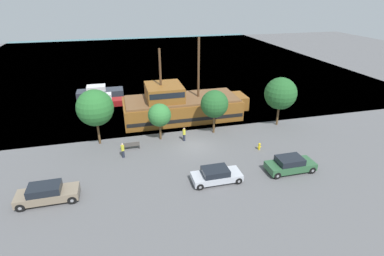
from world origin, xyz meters
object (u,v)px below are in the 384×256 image
object	(u,v)px
parked_car_curb_front	(47,193)
fire_hydrant	(259,146)
pirate_ship	(180,106)
pedestrian_walking_near	(123,150)
moored_boat_outer	(104,101)
bench_promenade_east	(131,145)
pedestrian_walking_far	(184,134)
moored_boat_dockside	(100,92)
parked_car_curb_mid	(216,175)
parked_car_curb_rear	(290,164)

from	to	relation	value
parked_car_curb_front	fire_hydrant	distance (m)	20.27
pirate_ship	pedestrian_walking_near	xyz separation A→B (m)	(-7.74, -8.56, -0.91)
moored_boat_outer	fire_hydrant	world-z (taller)	moored_boat_outer
fire_hydrant	pedestrian_walking_near	bearing A→B (deg)	172.15
moored_boat_outer	bench_promenade_east	distance (m)	14.54
parked_car_curb_front	pedestrian_walking_far	xyz separation A→B (m)	(12.79, 7.55, 0.04)
pirate_ship	moored_boat_dockside	distance (m)	15.78
bench_promenade_east	moored_boat_dockside	bearing A→B (deg)	100.62
moored_boat_outer	parked_car_curb_front	distance (m)	21.68
parked_car_curb_mid	bench_promenade_east	xyz separation A→B (m)	(-6.83, 7.74, -0.21)
parked_car_curb_mid	fire_hydrant	xyz separation A→B (m)	(6.21, 4.33, -0.24)
moored_boat_dockside	moored_boat_outer	xyz separation A→B (m)	(0.78, -4.57, -0.01)
pirate_ship	bench_promenade_east	bearing A→B (deg)	-134.41
parked_car_curb_front	pedestrian_walking_far	bearing A→B (deg)	30.55
moored_boat_outer	parked_car_curb_rear	bearing A→B (deg)	-53.03
parked_car_curb_rear	pedestrian_walking_far	bearing A→B (deg)	133.65
bench_promenade_east	pirate_ship	bearing A→B (deg)	45.59
moored_boat_outer	parked_car_curb_mid	world-z (taller)	moored_boat_outer
parked_car_curb_rear	parked_car_curb_mid	bearing A→B (deg)	178.95
moored_boat_outer	parked_car_curb_rear	size ratio (longest dim) A/B	1.68
moored_boat_outer	pedestrian_walking_near	size ratio (longest dim) A/B	4.79
parked_car_curb_mid	moored_boat_dockside	bearing A→B (deg)	111.30
parked_car_curb_rear	pedestrian_walking_near	xyz separation A→B (m)	(-14.74, 6.37, 0.06)
parked_car_curb_front	parked_car_curb_rear	bearing A→B (deg)	-2.39
moored_boat_dockside	parked_car_curb_front	size ratio (longest dim) A/B	1.51
bench_promenade_east	pedestrian_walking_far	distance (m)	5.92
moored_boat_outer	fire_hydrant	xyz separation A→B (m)	(15.79, -17.68, -0.23)
moored_boat_outer	bench_promenade_east	size ratio (longest dim) A/B	3.99
pirate_ship	moored_boat_outer	size ratio (longest dim) A/B	2.15
moored_boat_outer	parked_car_curb_mid	bearing A→B (deg)	-66.47
parked_car_curb_rear	pedestrian_walking_near	distance (m)	16.06
moored_boat_dockside	pedestrian_walking_far	bearing A→B (deg)	-62.77
parked_car_curb_rear	bench_promenade_east	xyz separation A→B (m)	(-13.92, 7.87, -0.28)
pedestrian_walking_far	pedestrian_walking_near	bearing A→B (deg)	-163.06
bench_promenade_east	pedestrian_walking_near	bearing A→B (deg)	-118.73
pedestrian_walking_far	moored_boat_outer	bearing A→B (deg)	122.18
pirate_ship	pedestrian_walking_far	world-z (taller)	pirate_ship
moored_boat_dockside	fire_hydrant	distance (m)	27.75
parked_car_curb_mid	pedestrian_walking_near	distance (m)	9.88
parked_car_curb_mid	pedestrian_walking_near	bearing A→B (deg)	140.79
moored_boat_dockside	moored_boat_outer	distance (m)	4.64
parked_car_curb_rear	bench_promenade_east	bearing A→B (deg)	150.50
moored_boat_dockside	parked_car_curb_mid	distance (m)	28.54
fire_hydrant	bench_promenade_east	world-z (taller)	bench_promenade_east
parked_car_curb_mid	pedestrian_walking_near	xyz separation A→B (m)	(-7.65, 6.25, 0.13)
moored_boat_outer	pedestrian_walking_near	xyz separation A→B (m)	(1.93, -15.77, 0.14)
pirate_ship	parked_car_curb_front	size ratio (longest dim) A/B	3.45
parked_car_curb_rear	fire_hydrant	xyz separation A→B (m)	(-0.88, 4.46, -0.31)
bench_promenade_east	pedestrian_walking_near	world-z (taller)	pedestrian_walking_near
parked_car_curb_mid	fire_hydrant	world-z (taller)	parked_car_curb_mid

